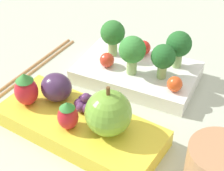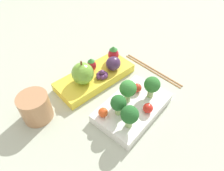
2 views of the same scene
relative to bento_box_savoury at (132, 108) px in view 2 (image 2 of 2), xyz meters
The scene contains 17 objects.
ground_plane 0.08m from the bento_box_savoury, 92.38° to the right, with size 4.00×4.00×0.00m, color #ADB7A3.
bento_box_savoury is the anchor object (origin of this frame).
bento_box_fruit 0.15m from the bento_box_savoury, 94.07° to the right, with size 0.23×0.11×0.03m.
broccoli_floret_0 0.06m from the bento_box_savoury, 91.37° to the right, with size 0.04×0.04×0.06m.
broccoli_floret_1 0.06m from the bento_box_savoury, ahead, with size 0.04×0.04×0.06m.
broccoli_floret_2 0.08m from the bento_box_savoury, 167.96° to the left, with size 0.04×0.04×0.06m.
broccoli_floret_3 0.08m from the bento_box_savoury, 34.41° to the left, with size 0.04×0.04×0.06m.
cherry_tomato_0 0.05m from the bento_box_savoury, 107.71° to the left, with size 0.02×0.02×0.02m.
cherry_tomato_1 0.06m from the bento_box_savoury, 153.10° to the right, with size 0.02×0.02×0.02m.
cherry_tomato_2 0.08m from the bento_box_savoury, 20.34° to the right, with size 0.02×0.02×0.02m.
apple 0.16m from the bento_box_savoury, 77.69° to the right, with size 0.06×0.06×0.07m.
strawberry_0 0.17m from the bento_box_savoury, 95.13° to the right, with size 0.03×0.03×0.04m.
strawberry_1 0.19m from the bento_box_savoury, 120.29° to the right, with size 0.03×0.03×0.05m.
plum 0.15m from the bento_box_savoury, 116.03° to the right, with size 0.04×0.04×0.04m.
grape_cluster 0.13m from the bento_box_savoury, 97.40° to the right, with size 0.03×0.03×0.02m.
drinking_cup 0.23m from the bento_box_savoury, 40.74° to the right, with size 0.07×0.07×0.07m.
chopsticks_pair 0.18m from the bento_box_savoury, 159.85° to the right, with size 0.02×0.21×0.01m.
Camera 2 is at (0.26, 0.27, 0.40)m, focal length 32.00 mm.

